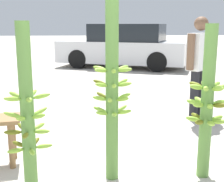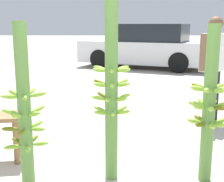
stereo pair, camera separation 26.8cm
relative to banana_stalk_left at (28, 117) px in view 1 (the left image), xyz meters
The scene contains 5 objects.
banana_stalk_left is the anchor object (origin of this frame).
banana_stalk_center 0.79m from the banana_stalk_left, 25.98° to the left, with size 0.38×0.38×1.74m.
banana_stalk_right 1.61m from the banana_stalk_left, 10.84° to the left, with size 0.38×0.38×1.45m.
vendor_person 3.07m from the banana_stalk_left, 44.60° to the left, with size 0.57×0.54×1.56m.
parked_car 8.50m from the banana_stalk_left, 77.60° to the left, with size 4.67×3.33×1.46m.
Camera 1 is at (-0.31, -2.26, 1.44)m, focal length 50.00 mm.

